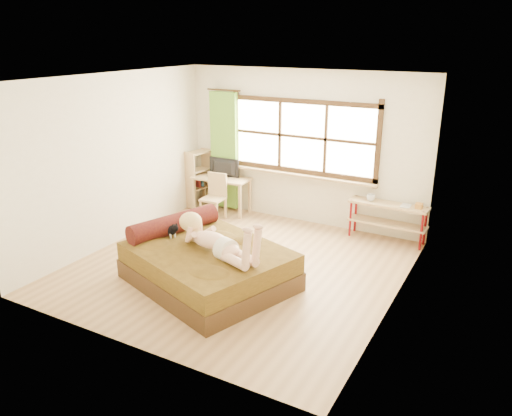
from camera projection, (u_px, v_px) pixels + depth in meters
The scene contains 18 objects.
floor at pixel (238, 267), 7.33m from camera, with size 4.50×4.50×0.00m, color #9E754C.
ceiling at pixel (235, 78), 6.44m from camera, with size 4.50×4.50×0.00m, color white.
wall_back at pixel (302, 148), 8.75m from camera, with size 4.50×4.50×0.00m, color silver.
wall_front at pixel (122, 232), 5.03m from camera, with size 4.50×4.50×0.00m, color silver.
wall_left at pixel (115, 160), 7.91m from camera, with size 4.50×4.50×0.00m, color silver.
wall_right at pixel (401, 204), 5.86m from camera, with size 4.50×4.50×0.00m, color silver.
window at pixel (302, 139), 8.67m from camera, with size 2.80×0.16×1.46m.
curtain at pixel (224, 151), 9.42m from camera, with size 0.55×0.10×2.20m, color #5B8E26.
bed at pixel (206, 263), 6.80m from camera, with size 2.50×2.24×0.79m.
woman at pixel (215, 230), 6.48m from camera, with size 1.45×0.41×0.62m, color #E8B295, non-canonical shape.
kitten at pixel (169, 228), 7.06m from camera, with size 0.31×0.12×0.25m, color black, non-canonical shape.
desk at pixel (221, 182), 9.44m from camera, with size 1.11×0.55×0.68m.
monitor at pixel (223, 168), 9.39m from camera, with size 0.61×0.08×0.35m, color black.
chair at pixel (215, 194), 9.13m from camera, with size 0.40×0.40×0.85m.
pipe_shelf at pixel (389, 214), 8.14m from camera, with size 1.28×0.35×0.72m.
cup at pixel (371, 198), 8.21m from camera, with size 0.14×0.14×0.11m, color gray.
book at pixel (401, 205), 8.00m from camera, with size 0.15×0.21×0.02m, color gray.
bookshelf at pixel (199, 178), 9.75m from camera, with size 0.36×0.53×1.12m.
Camera 1 is at (3.43, -5.68, 3.24)m, focal length 35.00 mm.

